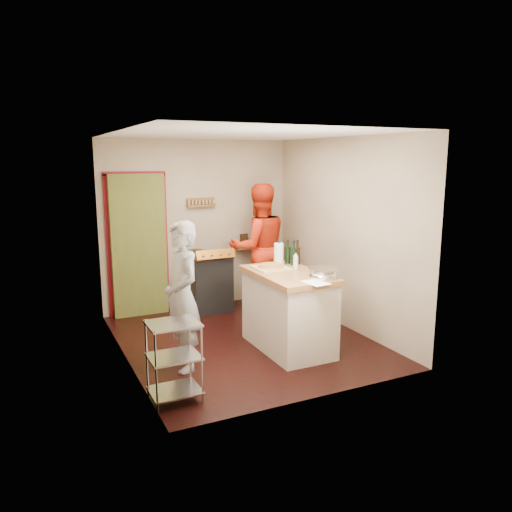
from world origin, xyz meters
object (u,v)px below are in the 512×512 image
at_px(island, 289,309).
at_px(person_red, 259,248).
at_px(stove, 209,282).
at_px(person_stripe, 182,296).
at_px(wire_shelving, 174,358).

bearing_deg(island, person_red, 76.31).
relative_size(stove, person_stripe, 0.61).
xyz_separation_m(person_stripe, person_red, (1.74, 1.65, 0.14)).
relative_size(person_stripe, person_red, 0.85).
bearing_deg(island, stove, 99.72).
height_order(person_stripe, person_red, person_red).
distance_m(stove, island, 1.94).
bearing_deg(person_red, stove, -15.65).
height_order(stove, island, island).
relative_size(stove, wire_shelving, 1.26).
bearing_deg(person_stripe, wire_shelving, -28.67).
bearing_deg(wire_shelving, stove, 63.15).
bearing_deg(person_red, island, 81.35).
xyz_separation_m(stove, person_stripe, (-1.02, -1.92, 0.38)).
relative_size(stove, island, 0.73).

